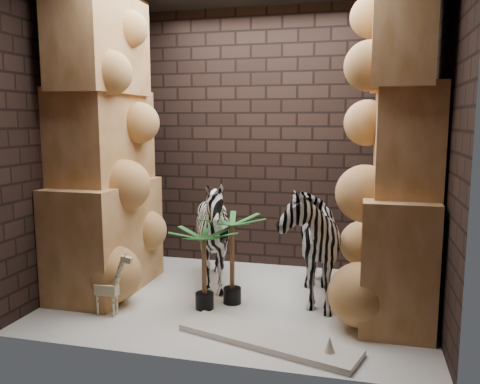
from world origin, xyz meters
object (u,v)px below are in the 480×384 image
(zebra_left, at_px, (214,239))
(palm_back, at_px, (204,269))
(surfboard, at_px, (267,339))
(zebra_right, at_px, (307,230))
(giraffe_toy, at_px, (106,283))
(palm_front, at_px, (232,259))

(zebra_left, bearing_deg, palm_back, -59.82)
(zebra_left, height_order, surfboard, zebra_left)
(palm_back, xyz_separation_m, surfboard, (0.70, -0.54, -0.36))
(zebra_right, distance_m, zebra_left, 0.96)
(giraffe_toy, xyz_separation_m, surfboard, (1.49, -0.19, -0.28))
(palm_front, relative_size, surfboard, 0.59)
(zebra_left, relative_size, surfboard, 0.79)
(giraffe_toy, bearing_deg, zebra_right, 27.03)
(zebra_right, relative_size, palm_back, 1.80)
(palm_back, bearing_deg, giraffe_toy, -155.83)
(zebra_right, distance_m, giraffe_toy, 1.91)
(palm_front, bearing_deg, palm_back, -136.62)
(zebra_left, height_order, palm_back, zebra_left)
(giraffe_toy, bearing_deg, palm_back, 24.28)
(palm_back, bearing_deg, zebra_left, 97.56)
(zebra_right, xyz_separation_m, zebra_left, (-0.94, 0.03, -0.16))
(zebra_right, height_order, giraffe_toy, zebra_right)
(palm_back, bearing_deg, palm_front, 43.38)
(palm_front, distance_m, surfboard, 0.98)
(palm_front, bearing_deg, surfboard, -56.83)
(giraffe_toy, distance_m, palm_front, 1.16)
(palm_front, bearing_deg, zebra_left, 131.14)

